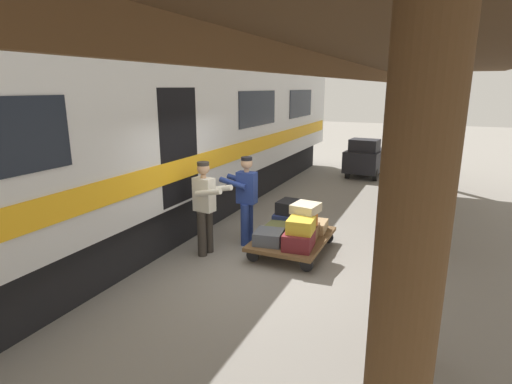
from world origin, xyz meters
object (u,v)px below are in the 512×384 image
Objects in this scene: suitcase_maroon_trunk at (299,240)px; suitcase_slate_roller at (269,237)px; porter_by_door at (205,205)px; suitcase_orange_carryall at (305,219)px; luggage_cart at (292,239)px; suitcase_navy_fabric at (287,220)px; porter_in_overalls at (246,197)px; suitcase_olive_duffel at (279,229)px; suitcase_tan_vintage at (314,226)px; suitcase_cream_canvas at (306,208)px; suitcase_yellow_case at (301,225)px; train_car at (113,136)px; suitcase_brown_leather at (307,232)px; suitcase_black_hardshell at (289,207)px; baggage_tug at (365,158)px.

suitcase_slate_roller is (0.55, 0.00, -0.03)m from suitcase_maroon_trunk.
suitcase_orange_carryall is at bearing -156.60° from porter_by_door.
luggage_cart is 0.57m from suitcase_slate_roller.
suitcase_navy_fabric is at bearing -132.79° from porter_by_door.
suitcase_maroon_trunk is 0.51m from suitcase_orange_carryall.
suitcase_slate_roller is (0.00, 0.95, -0.03)m from suitcase_navy_fabric.
luggage_cart is at bearing 119.91° from suitcase_navy_fabric.
suitcase_orange_carryall is 1.23m from porter_in_overalls.
suitcase_olive_duffel is at bearing 90.00° from suitcase_navy_fabric.
suitcase_maroon_trunk is at bearing 139.00° from suitcase_olive_duffel.
suitcase_cream_canvas is (0.03, 0.50, 0.49)m from suitcase_tan_vintage.
suitcase_orange_carryall is 0.42m from suitcase_yellow_case.
suitcase_brown_leather is at bearing -167.91° from train_car.
suitcase_black_hardshell is at bearing -61.56° from suitcase_maroon_trunk.
suitcase_yellow_case is at bearing -122.24° from suitcase_maroon_trunk.
train_car is 52.01× the size of suitcase_orange_carryall.
suitcase_navy_fabric is 6.74m from baggage_tug.
suitcase_brown_leather is at bearing 90.00° from suitcase_tan_vintage.
suitcase_maroon_trunk is (0.00, 0.48, 0.02)m from suitcase_brown_leather.
suitcase_brown_leather is 0.55m from suitcase_olive_duffel.
suitcase_yellow_case is (-0.06, 0.42, 0.02)m from suitcase_orange_carryall.
baggage_tug is at bearing -98.31° from porter_in_overalls.
luggage_cart is 0.58m from suitcase_maroon_trunk.
suitcase_brown_leather reaches higher than suitcase_olive_duffel.
suitcase_brown_leather is 1.13× the size of suitcase_black_hardshell.
porter_in_overalls reaches higher than suitcase_tan_vintage.
suitcase_tan_vintage is at bearing -94.52° from suitcase_orange_carryall.
suitcase_tan_vintage is 6.74m from baggage_tug.
porter_by_door is at bearing 35.94° from suitcase_tan_vintage.
luggage_cart is at bearing 0.00° from suitcase_brown_leather.
train_car reaches higher than baggage_tug.
suitcase_tan_vintage is 1.02× the size of suitcase_black_hardshell.
suitcase_olive_duffel reaches higher than suitcase_tan_vintage.
suitcase_navy_fabric is at bearing -60.09° from luggage_cart.
suitcase_navy_fabric is at bearing -60.09° from suitcase_maroon_trunk.
train_car is at bearing 22.27° from suitcase_black_hardshell.
suitcase_navy_fabric is 1.10m from suitcase_maroon_trunk.
suitcase_yellow_case is (-0.02, 0.92, 0.30)m from suitcase_tan_vintage.
suitcase_cream_canvas is (-0.24, 0.02, 0.63)m from luggage_cart.
baggage_tug reaches higher than suitcase_yellow_case.
suitcase_maroon_trunk is 0.64m from suitcase_cream_canvas.
suitcase_slate_roller is at bearing 41.00° from suitcase_brown_leather.
suitcase_maroon_trunk reaches higher than suitcase_tan_vintage.
suitcase_maroon_trunk is (-3.62, -0.30, -1.63)m from train_car.
suitcase_slate_roller is at bearing 88.62° from suitcase_black_hardshell.
suitcase_navy_fabric is 1.72m from porter_by_door.
suitcase_yellow_case is at bearing 123.47° from luggage_cart.
suitcase_tan_vintage is 0.89× the size of suitcase_maroon_trunk.
suitcase_black_hardshell is (-0.02, -0.49, 0.30)m from suitcase_olive_duffel.
suitcase_slate_roller is 1.00m from porter_in_overalls.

